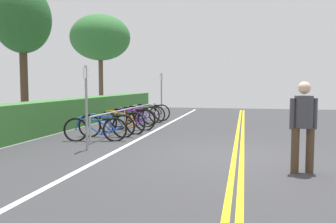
% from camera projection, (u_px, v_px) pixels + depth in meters
% --- Properties ---
extents(ground_plane, '(31.03, 11.32, 0.05)m').
position_uv_depth(ground_plane, '(238.00, 158.00, 7.72)').
color(ground_plane, '#353538').
extents(centre_line_yellow_inner, '(27.92, 0.10, 0.00)m').
position_uv_depth(centre_line_yellow_inner, '(242.00, 157.00, 7.70)').
color(centre_line_yellow_inner, gold).
rests_on(centre_line_yellow_inner, ground_plane).
extents(centre_line_yellow_outer, '(27.92, 0.10, 0.00)m').
position_uv_depth(centre_line_yellow_outer, '(234.00, 156.00, 7.74)').
color(centre_line_yellow_outer, gold).
rests_on(centre_line_yellow_outer, ground_plane).
extents(bike_lane_stripe_white, '(27.92, 0.12, 0.00)m').
position_uv_depth(bike_lane_stripe_white, '(115.00, 151.00, 8.31)').
color(bike_lane_stripe_white, white).
rests_on(bike_lane_stripe_white, ground_plane).
extents(bike_rack, '(6.90, 0.05, 0.74)m').
position_uv_depth(bike_rack, '(131.00, 113.00, 12.62)').
color(bike_rack, '#9EA0A5').
rests_on(bike_rack, ground_plane).
extents(bicycle_0, '(0.55, 1.73, 0.70)m').
position_uv_depth(bicycle_0, '(95.00, 129.00, 9.83)').
color(bicycle_0, black).
rests_on(bicycle_0, ground_plane).
extents(bicycle_1, '(0.46, 1.74, 0.72)m').
position_uv_depth(bicycle_1, '(107.00, 126.00, 10.56)').
color(bicycle_1, black).
rests_on(bicycle_1, ground_plane).
extents(bicycle_2, '(0.57, 1.74, 0.75)m').
position_uv_depth(bicycle_2, '(121.00, 122.00, 11.38)').
color(bicycle_2, black).
rests_on(bicycle_2, ground_plane).
extents(bicycle_3, '(0.46, 1.74, 0.79)m').
position_uv_depth(bicycle_3, '(131.00, 119.00, 12.19)').
color(bicycle_3, black).
rests_on(bicycle_3, ground_plane).
extents(bicycle_4, '(0.61, 1.66, 0.70)m').
position_uv_depth(bicycle_4, '(132.00, 118.00, 13.06)').
color(bicycle_4, black).
rests_on(bicycle_4, ground_plane).
extents(bicycle_5, '(0.60, 1.66, 0.74)m').
position_uv_depth(bicycle_5, '(138.00, 115.00, 13.91)').
color(bicycle_5, black).
rests_on(bicycle_5, ground_plane).
extents(bicycle_6, '(0.46, 1.78, 0.73)m').
position_uv_depth(bicycle_6, '(145.00, 114.00, 14.65)').
color(bicycle_6, black).
rests_on(bicycle_6, ground_plane).
extents(bicycle_7, '(0.46, 1.77, 0.75)m').
position_uv_depth(bicycle_7, '(150.00, 112.00, 15.43)').
color(bicycle_7, black).
rests_on(bicycle_7, ground_plane).
extents(pedestrian, '(0.32, 0.48, 1.62)m').
position_uv_depth(pedestrian, '(303.00, 121.00, 6.27)').
color(pedestrian, '#4C3826').
rests_on(pedestrian, ground_plane).
extents(sign_post_near, '(0.36, 0.08, 2.01)m').
position_uv_depth(sign_post_near, '(86.00, 99.00, 8.42)').
color(sign_post_near, gray).
rests_on(sign_post_near, ground_plane).
extents(sign_post_far, '(0.36, 0.07, 2.09)m').
position_uv_depth(sign_post_far, '(161.00, 90.00, 16.76)').
color(sign_post_far, gray).
rests_on(sign_post_far, ground_plane).
extents(hedge_backdrop, '(15.85, 0.87, 1.03)m').
position_uv_depth(hedge_backdrop, '(87.00, 110.00, 14.58)').
color(hedge_backdrop, '#387533').
rests_on(hedge_backdrop, ground_plane).
extents(tree_mid, '(2.19, 2.19, 5.39)m').
position_uv_depth(tree_mid, '(22.00, 20.00, 13.65)').
color(tree_mid, '#473323').
rests_on(tree_mid, ground_plane).
extents(tree_far_right, '(3.56, 3.56, 5.69)m').
position_uv_depth(tree_far_right, '(100.00, 38.00, 21.13)').
color(tree_far_right, brown).
rests_on(tree_far_right, ground_plane).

